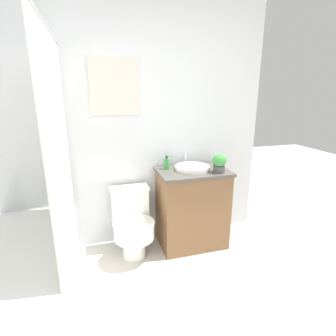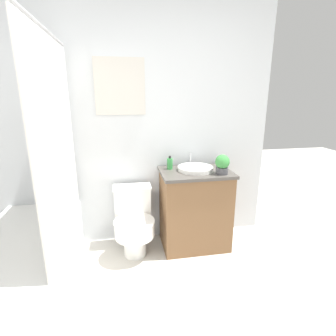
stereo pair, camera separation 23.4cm
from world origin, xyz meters
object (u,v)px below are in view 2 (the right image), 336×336
object	(u,v)px
soap_bottle	(170,164)
potted_plant	(222,164)
toilet	(134,220)
sink	(195,168)

from	to	relation	value
soap_bottle	potted_plant	xyz separation A→B (m)	(0.46, -0.25, 0.04)
soap_bottle	toilet	bearing A→B (deg)	-162.12
toilet	sink	xyz separation A→B (m)	(0.63, 0.03, 0.50)
sink	soap_bottle	bearing A→B (deg)	159.01
toilet	soap_bottle	bearing A→B (deg)	17.88
potted_plant	toilet	bearing A→B (deg)	171.69
toilet	soap_bottle	size ratio (longest dim) A/B	4.82
potted_plant	sink	bearing A→B (deg)	144.19
toilet	potted_plant	xyz separation A→B (m)	(0.85, -0.12, 0.57)
sink	potted_plant	size ratio (longest dim) A/B	2.06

